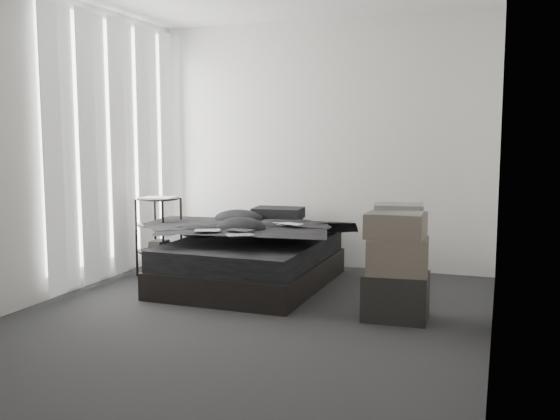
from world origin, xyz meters
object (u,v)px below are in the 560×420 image
(bed, at_px, (251,272))
(laptop, at_px, (285,218))
(side_stand, at_px, (159,237))
(box_lower, at_px, (396,296))

(bed, distance_m, laptop, 0.62)
(bed, height_order, side_stand, side_stand)
(box_lower, bearing_deg, laptop, 148.73)
(bed, bearing_deg, box_lower, -23.11)
(side_stand, xyz_separation_m, box_lower, (2.51, -0.75, -0.21))
(laptop, bearing_deg, bed, -154.50)
(laptop, xyz_separation_m, side_stand, (-1.37, 0.06, -0.26))
(bed, relative_size, box_lower, 3.65)
(bed, distance_m, side_stand, 1.08)
(bed, distance_m, box_lower, 1.60)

